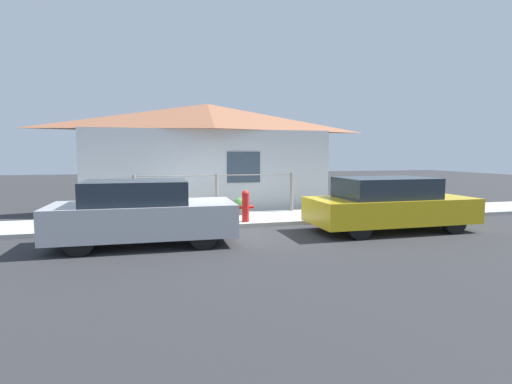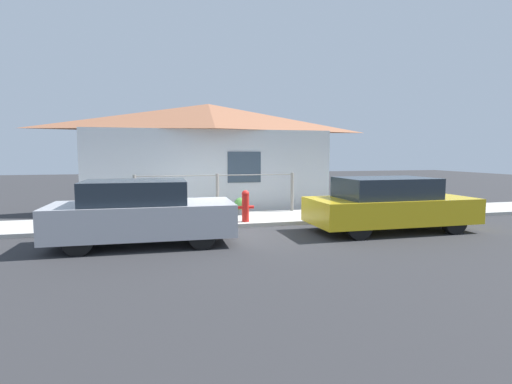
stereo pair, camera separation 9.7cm
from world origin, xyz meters
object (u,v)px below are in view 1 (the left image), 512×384
at_px(potted_plant_near_hydrant, 240,205).
at_px(car_right, 389,204).
at_px(fire_hydrant, 245,205).
at_px(car_left, 142,213).
at_px(potted_plant_by_fence, 168,209).

bearing_deg(potted_plant_near_hydrant, car_right, -42.27).
bearing_deg(fire_hydrant, car_left, -148.12).
bearing_deg(potted_plant_by_fence, potted_plant_near_hydrant, 8.06).
relative_size(car_right, fire_hydrant, 4.81).
relative_size(fire_hydrant, potted_plant_by_fence, 1.61).
bearing_deg(potted_plant_near_hydrant, car_left, -133.99).
height_order(car_right, potted_plant_near_hydrant, car_right).
distance_m(potted_plant_near_hydrant, potted_plant_by_fence, 2.15).
distance_m(car_right, potted_plant_near_hydrant, 4.27).
xyz_separation_m(fire_hydrant, potted_plant_near_hydrant, (0.13, 1.23, -0.17)).
bearing_deg(fire_hydrant, potted_plant_near_hydrant, 83.79).
relative_size(fire_hydrant, potted_plant_near_hydrant, 1.66).
xyz_separation_m(fire_hydrant, potted_plant_by_fence, (-2.00, 0.93, -0.15)).
height_order(fire_hydrant, potted_plant_near_hydrant, fire_hydrant).
xyz_separation_m(car_left, potted_plant_near_hydrant, (2.77, 2.87, -0.30)).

